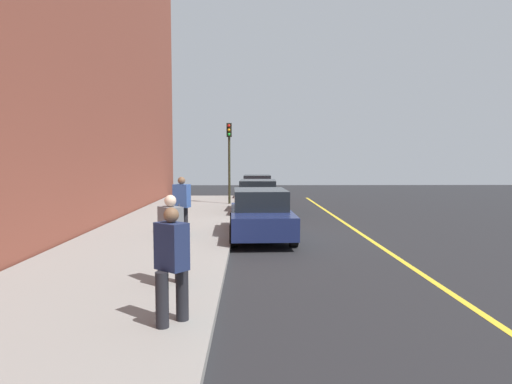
{
  "coord_description": "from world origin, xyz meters",
  "views": [
    {
      "loc": [
        13.99,
        -0.5,
        2.44
      ],
      "look_at": [
        -0.66,
        -0.26,
        1.36
      ],
      "focal_mm": 30.89,
      "sensor_mm": 36.0,
      "label": 1
    }
  ],
  "objects_px": {
    "parked_car_black": "(258,197)",
    "parked_car_navy": "(260,214)",
    "pedestrian_grey_coat": "(171,237)",
    "traffic_light_pole": "(229,149)",
    "pedestrian_navy_coat": "(172,262)",
    "parked_car_red": "(257,187)",
    "pedestrian_blue_coat": "(182,204)",
    "rolling_suitcase": "(179,226)"
  },
  "relations": [
    {
      "from": "parked_car_black",
      "to": "pedestrian_blue_coat",
      "type": "height_order",
      "value": "pedestrian_blue_coat"
    },
    {
      "from": "traffic_light_pole",
      "to": "parked_car_navy",
      "type": "bearing_deg",
      "value": 8.4
    },
    {
      "from": "pedestrian_grey_coat",
      "to": "rolling_suitcase",
      "type": "relative_size",
      "value": 1.69
    },
    {
      "from": "parked_car_black",
      "to": "pedestrian_navy_coat",
      "type": "distance_m",
      "value": 13.91
    },
    {
      "from": "parked_car_black",
      "to": "parked_car_navy",
      "type": "relative_size",
      "value": 0.99
    },
    {
      "from": "parked_car_red",
      "to": "rolling_suitcase",
      "type": "xyz_separation_m",
      "value": [
        13.49,
        -2.58,
        -0.3
      ]
    },
    {
      "from": "parked_car_navy",
      "to": "pedestrian_blue_coat",
      "type": "distance_m",
      "value": 2.44
    },
    {
      "from": "pedestrian_grey_coat",
      "to": "pedestrian_navy_coat",
      "type": "relative_size",
      "value": 1.01
    },
    {
      "from": "parked_car_red",
      "to": "pedestrian_grey_coat",
      "type": "relative_size",
      "value": 2.8
    },
    {
      "from": "parked_car_red",
      "to": "traffic_light_pole",
      "type": "distance_m",
      "value": 4.57
    },
    {
      "from": "parked_car_red",
      "to": "pedestrian_blue_coat",
      "type": "bearing_deg",
      "value": -11.07
    },
    {
      "from": "parked_car_black",
      "to": "parked_car_navy",
      "type": "height_order",
      "value": "same"
    },
    {
      "from": "parked_car_black",
      "to": "pedestrian_blue_coat",
      "type": "xyz_separation_m",
      "value": [
        6.41,
        -2.47,
        0.34
      ]
    },
    {
      "from": "parked_car_navy",
      "to": "pedestrian_grey_coat",
      "type": "bearing_deg",
      "value": -17.82
    },
    {
      "from": "pedestrian_grey_coat",
      "to": "parked_car_black",
      "type": "bearing_deg",
      "value": 171.19
    },
    {
      "from": "parked_car_navy",
      "to": "rolling_suitcase",
      "type": "xyz_separation_m",
      "value": [
        0.5,
        -2.43,
        -0.29
      ]
    },
    {
      "from": "parked_car_navy",
      "to": "pedestrian_grey_coat",
      "type": "distance_m",
      "value": 5.85
    },
    {
      "from": "parked_car_red",
      "to": "parked_car_navy",
      "type": "xyz_separation_m",
      "value": [
        12.99,
        -0.15,
        -0.0
      ]
    },
    {
      "from": "traffic_light_pole",
      "to": "rolling_suitcase",
      "type": "height_order",
      "value": "traffic_light_pole"
    },
    {
      "from": "parked_car_black",
      "to": "pedestrian_grey_coat",
      "type": "height_order",
      "value": "pedestrian_grey_coat"
    },
    {
      "from": "parked_car_red",
      "to": "pedestrian_navy_coat",
      "type": "bearing_deg",
      "value": -4.38
    },
    {
      "from": "parked_car_red",
      "to": "traffic_light_pole",
      "type": "height_order",
      "value": "traffic_light_pole"
    },
    {
      "from": "pedestrian_blue_coat",
      "to": "rolling_suitcase",
      "type": "height_order",
      "value": "pedestrian_blue_coat"
    },
    {
      "from": "parked_car_navy",
      "to": "pedestrian_grey_coat",
      "type": "relative_size",
      "value": 2.66
    },
    {
      "from": "parked_car_navy",
      "to": "traffic_light_pole",
      "type": "bearing_deg",
      "value": -171.6
    },
    {
      "from": "pedestrian_navy_coat",
      "to": "pedestrian_blue_coat",
      "type": "bearing_deg",
      "value": -172.41
    },
    {
      "from": "pedestrian_blue_coat",
      "to": "pedestrian_navy_coat",
      "type": "relative_size",
      "value": 1.08
    },
    {
      "from": "parked_car_navy",
      "to": "traffic_light_pole",
      "type": "xyz_separation_m",
      "value": [
        -9.29,
        -1.37,
        2.22
      ]
    },
    {
      "from": "pedestrian_grey_coat",
      "to": "traffic_light_pole",
      "type": "xyz_separation_m",
      "value": [
        -14.85,
        0.41,
        1.95
      ]
    },
    {
      "from": "pedestrian_blue_coat",
      "to": "pedestrian_navy_coat",
      "type": "bearing_deg",
      "value": 7.59
    },
    {
      "from": "traffic_light_pole",
      "to": "pedestrian_blue_coat",
      "type": "bearing_deg",
      "value": -6.33
    },
    {
      "from": "parked_car_navy",
      "to": "pedestrian_blue_coat",
      "type": "xyz_separation_m",
      "value": [
        0.1,
        -2.41,
        0.34
      ]
    },
    {
      "from": "rolling_suitcase",
      "to": "traffic_light_pole",
      "type": "bearing_deg",
      "value": 173.81
    },
    {
      "from": "parked_car_red",
      "to": "parked_car_black",
      "type": "xyz_separation_m",
      "value": [
        6.68,
        -0.09,
        -0.0
      ]
    },
    {
      "from": "pedestrian_grey_coat",
      "to": "traffic_light_pole",
      "type": "height_order",
      "value": "traffic_light_pole"
    },
    {
      "from": "parked_car_black",
      "to": "traffic_light_pole",
      "type": "distance_m",
      "value": 3.98
    },
    {
      "from": "pedestrian_navy_coat",
      "to": "traffic_light_pole",
      "type": "height_order",
      "value": "traffic_light_pole"
    },
    {
      "from": "pedestrian_blue_coat",
      "to": "pedestrian_grey_coat",
      "type": "bearing_deg",
      "value": 6.56
    },
    {
      "from": "rolling_suitcase",
      "to": "parked_car_black",
      "type": "bearing_deg",
      "value": 159.93
    },
    {
      "from": "pedestrian_grey_coat",
      "to": "pedestrian_navy_coat",
      "type": "bearing_deg",
      "value": 10.44
    },
    {
      "from": "parked_car_red",
      "to": "parked_car_black",
      "type": "bearing_deg",
      "value": -0.8
    },
    {
      "from": "parked_car_navy",
      "to": "rolling_suitcase",
      "type": "distance_m",
      "value": 2.5
    }
  ]
}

